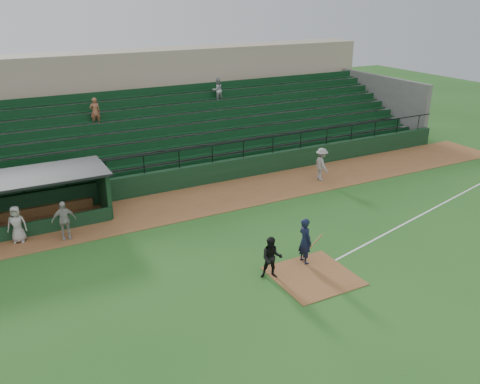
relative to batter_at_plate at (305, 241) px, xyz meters
name	(u,v)px	position (x,y,z in m)	size (l,w,h in m)	color
ground	(298,265)	(-0.31, -0.06, -0.97)	(90.00, 90.00, 0.00)	#24591C
warning_track	(214,198)	(-0.31, 7.94, -0.96)	(40.00, 4.00, 0.03)	brown
home_plate_dirt	(313,276)	(-0.31, -1.06, -0.96)	(3.00, 3.00, 0.03)	brown
foul_line	(420,215)	(7.69, 1.14, -0.97)	(18.00, 0.09, 0.01)	white
stadium_structure	(158,122)	(-0.31, 16.40, 1.33)	(38.00, 13.08, 6.40)	black
dugout	(8,198)	(-10.06, 9.50, 0.36)	(8.90, 3.20, 2.42)	black
batter_at_plate	(305,241)	(0.00, 0.00, 0.00)	(1.03, 0.72, 1.94)	black
umpire	(272,258)	(-1.78, -0.37, -0.13)	(0.82, 0.64, 1.69)	black
runner	(322,164)	(6.40, 7.53, 0.01)	(1.23, 0.71, 1.90)	gray
dugout_player_a	(64,220)	(-8.11, 6.67, -0.06)	(1.04, 0.43, 1.77)	#A9A49E
dugout_player_b	(17,224)	(-9.96, 7.32, -0.11)	(0.81, 0.53, 1.66)	#A5A09A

